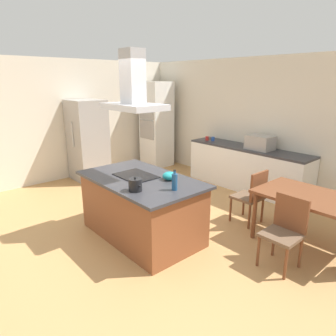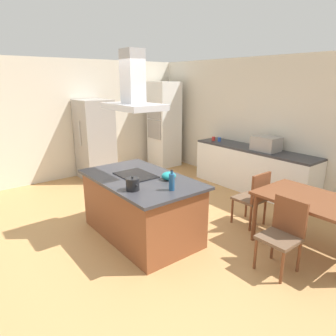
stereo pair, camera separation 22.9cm
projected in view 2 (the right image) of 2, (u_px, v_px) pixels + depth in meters
The scene contains 18 objects.
ground at pixel (211, 209), 5.44m from camera, with size 16.00×16.00×0.00m, color tan.
wall_back at pixel (275, 126), 6.09m from camera, with size 7.20×0.10×2.70m, color beige.
wall_left at pixel (97, 118), 7.37m from camera, with size 0.10×8.80×2.70m, color beige.
kitchen_island at pixel (141, 206), 4.42m from camera, with size 1.86×1.11×0.90m.
cooktop at pixel (136, 175), 4.39m from camera, with size 0.60×0.44×0.01m, color black.
tea_kettle at pixel (133, 184), 3.78m from camera, with size 0.22×0.17×0.18m.
olive_oil_bottle at pixel (172, 182), 3.78m from camera, with size 0.07×0.07×0.26m.
mixing_bowl at pixel (169, 176), 4.19m from camera, with size 0.20×0.20×0.11m, color teal.
back_counter at pixel (252, 169), 6.27m from camera, with size 2.67×0.62×0.90m.
countertop_microwave at pixel (266, 144), 5.90m from camera, with size 0.50×0.38×0.28m, color #9E9993.
coffee_mug_red at pixel (214, 139), 6.89m from camera, with size 0.08×0.08×0.09m, color red.
coffee_mug_blue at pixel (219, 139), 6.82m from camera, with size 0.08×0.08×0.09m, color #2D56B2.
wall_oven_stack at pixel (164, 124), 8.00m from camera, with size 0.70×0.66×2.20m.
refrigerator at pixel (95, 140), 6.95m from camera, with size 0.80×0.73×1.82m.
dining_table at pixel (313, 205), 3.95m from camera, with size 1.40×0.90×0.75m.
chair_facing_island at pixel (284, 230), 3.60m from camera, with size 0.42×0.42×0.89m.
chair_at_left_end at pixel (254, 196), 4.69m from camera, with size 0.42×0.42×0.89m.
range_hood at pixel (133, 90), 4.05m from camera, with size 0.90×0.55×0.78m.
Camera 2 is at (3.46, -2.21, 2.24)m, focal length 32.24 mm.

